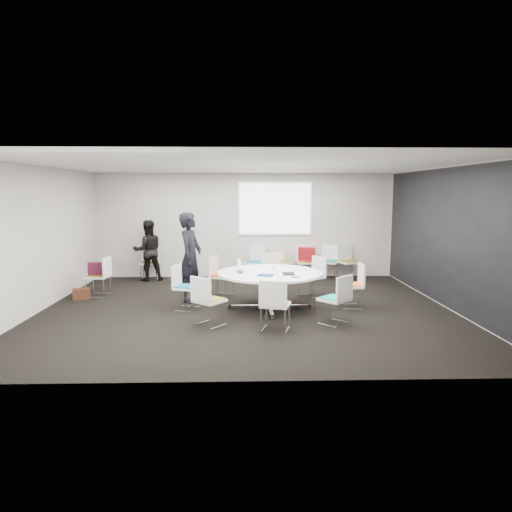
{
  "coord_description": "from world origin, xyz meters",
  "views": [
    {
      "loc": [
        -0.06,
        -8.8,
        2.29
      ],
      "look_at": [
        0.2,
        0.4,
        1.0
      ],
      "focal_mm": 32.0,
      "sensor_mm": 36.0,
      "label": 1
    }
  ],
  "objects_px": {
    "conference_table": "(270,283)",
    "chair_ring_h": "(335,309)",
    "chair_ring_f": "(209,310)",
    "chair_person_back": "(150,269)",
    "chair_ring_b": "(312,284)",
    "chair_ring_c": "(271,280)",
    "chair_spare_left": "(99,284)",
    "chair_back_e": "(348,268)",
    "laptop": "(242,271)",
    "chair_ring_e": "(186,296)",
    "maroon_bag": "(98,269)",
    "chair_ring_g": "(275,315)",
    "chair_back_d": "(328,268)",
    "cup": "(273,268)",
    "brown_bag": "(81,294)",
    "chair_back_a": "(255,269)",
    "chair_back_b": "(281,268)",
    "person_main": "(190,257)",
    "chair_ring_d": "(221,284)",
    "chair_ring_a": "(351,294)",
    "chair_back_c": "(305,268)",
    "person_back": "(148,250)"
  },
  "relations": [
    {
      "from": "chair_ring_g",
      "to": "chair_back_d",
      "type": "xyz_separation_m",
      "value": [
        1.76,
        4.62,
        0.0
      ]
    },
    {
      "from": "chair_ring_b",
      "to": "cup",
      "type": "xyz_separation_m",
      "value": [
        -0.92,
        -0.77,
        0.5
      ]
    },
    {
      "from": "chair_person_back",
      "to": "brown_bag",
      "type": "bearing_deg",
      "value": 64.14
    },
    {
      "from": "chair_back_b",
      "to": "brown_bag",
      "type": "relative_size",
      "value": 2.44
    },
    {
      "from": "chair_ring_g",
      "to": "chair_back_a",
      "type": "bearing_deg",
      "value": 108.6
    },
    {
      "from": "chair_ring_d",
      "to": "brown_bag",
      "type": "height_order",
      "value": "chair_ring_d"
    },
    {
      "from": "chair_back_d",
      "to": "chair_person_back",
      "type": "height_order",
      "value": "same"
    },
    {
      "from": "chair_ring_b",
      "to": "chair_spare_left",
      "type": "distance_m",
      "value": 4.71
    },
    {
      "from": "chair_back_b",
      "to": "person_main",
      "type": "xyz_separation_m",
      "value": [
        -2.12,
        -2.46,
        0.66
      ]
    },
    {
      "from": "chair_ring_e",
      "to": "chair_back_d",
      "type": "height_order",
      "value": "same"
    },
    {
      "from": "chair_ring_e",
      "to": "chair_back_d",
      "type": "relative_size",
      "value": 1.0
    },
    {
      "from": "chair_ring_g",
      "to": "chair_back_c",
      "type": "relative_size",
      "value": 1.0
    },
    {
      "from": "chair_back_d",
      "to": "chair_ring_d",
      "type": "bearing_deg",
      "value": 57.15
    },
    {
      "from": "chair_ring_h",
      "to": "chair_back_c",
      "type": "height_order",
      "value": "same"
    },
    {
      "from": "chair_ring_d",
      "to": "maroon_bag",
      "type": "xyz_separation_m",
      "value": [
        -2.71,
        0.07,
        0.34
      ]
    },
    {
      "from": "conference_table",
      "to": "chair_ring_f",
      "type": "distance_m",
      "value": 1.63
    },
    {
      "from": "chair_ring_a",
      "to": "chair_ring_f",
      "type": "distance_m",
      "value": 3.0
    },
    {
      "from": "cup",
      "to": "maroon_bag",
      "type": "distance_m",
      "value": 3.93
    },
    {
      "from": "chair_ring_b",
      "to": "chair_ring_g",
      "type": "relative_size",
      "value": 1.0
    },
    {
      "from": "chair_ring_e",
      "to": "chair_person_back",
      "type": "relative_size",
      "value": 1.0
    },
    {
      "from": "conference_table",
      "to": "chair_ring_h",
      "type": "relative_size",
      "value": 2.34
    },
    {
      "from": "chair_ring_a",
      "to": "chair_back_b",
      "type": "distance_m",
      "value": 3.31
    },
    {
      "from": "chair_back_b",
      "to": "chair_person_back",
      "type": "height_order",
      "value": "same"
    },
    {
      "from": "chair_ring_e",
      "to": "chair_ring_h",
      "type": "xyz_separation_m",
      "value": [
        2.71,
        -1.07,
        0.0
      ]
    },
    {
      "from": "chair_spare_left",
      "to": "person_back",
      "type": "distance_m",
      "value": 2.0
    },
    {
      "from": "chair_back_e",
      "to": "laptop",
      "type": "height_order",
      "value": "chair_back_e"
    },
    {
      "from": "chair_back_d",
      "to": "chair_person_back",
      "type": "xyz_separation_m",
      "value": [
        -4.75,
        -0.0,
        0.0
      ]
    },
    {
      "from": "chair_ring_e",
      "to": "chair_back_a",
      "type": "distance_m",
      "value": 3.45
    },
    {
      "from": "laptop",
      "to": "maroon_bag",
      "type": "height_order",
      "value": "maroon_bag"
    },
    {
      "from": "chair_back_e",
      "to": "chair_ring_b",
      "type": "bearing_deg",
      "value": 37.95
    },
    {
      "from": "cup",
      "to": "brown_bag",
      "type": "distance_m",
      "value": 4.19
    },
    {
      "from": "chair_ring_f",
      "to": "chair_person_back",
      "type": "xyz_separation_m",
      "value": [
        -1.88,
        4.31,
        0.0
      ]
    },
    {
      "from": "conference_table",
      "to": "chair_ring_a",
      "type": "height_order",
      "value": "chair_ring_a"
    },
    {
      "from": "chair_person_back",
      "to": "person_back",
      "type": "height_order",
      "value": "person_back"
    },
    {
      "from": "cup",
      "to": "chair_back_d",
      "type": "bearing_deg",
      "value": 59.92
    },
    {
      "from": "chair_back_c",
      "to": "maroon_bag",
      "type": "height_order",
      "value": "chair_back_c"
    },
    {
      "from": "chair_ring_g",
      "to": "brown_bag",
      "type": "relative_size",
      "value": 2.44
    },
    {
      "from": "laptop",
      "to": "maroon_bag",
      "type": "distance_m",
      "value": 3.39
    },
    {
      "from": "chair_back_b",
      "to": "laptop",
      "type": "bearing_deg",
      "value": 47.13
    },
    {
      "from": "chair_person_back",
      "to": "maroon_bag",
      "type": "height_order",
      "value": "chair_person_back"
    },
    {
      "from": "chair_ring_b",
      "to": "chair_back_b",
      "type": "distance_m",
      "value": 2.19
    },
    {
      "from": "chair_ring_c",
      "to": "chair_ring_e",
      "type": "distance_m",
      "value": 2.34
    },
    {
      "from": "chair_ring_f",
      "to": "brown_bag",
      "type": "distance_m",
      "value": 3.54
    },
    {
      "from": "chair_back_d",
      "to": "maroon_bag",
      "type": "bearing_deg",
      "value": 40.71
    },
    {
      "from": "chair_back_b",
      "to": "chair_back_a",
      "type": "bearing_deg",
      "value": -21.59
    },
    {
      "from": "chair_ring_b",
      "to": "chair_ring_c",
      "type": "relative_size",
      "value": 1.0
    },
    {
      "from": "chair_back_a",
      "to": "chair_back_d",
      "type": "height_order",
      "value": "same"
    },
    {
      "from": "chair_spare_left",
      "to": "chair_back_e",
      "type": "bearing_deg",
      "value": -67.22
    },
    {
      "from": "chair_ring_a",
      "to": "cup",
      "type": "xyz_separation_m",
      "value": [
        -1.55,
        0.21,
        0.5
      ]
    },
    {
      "from": "laptop",
      "to": "cup",
      "type": "bearing_deg",
      "value": -72.69
    }
  ]
}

